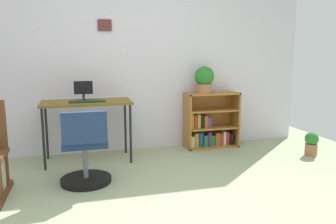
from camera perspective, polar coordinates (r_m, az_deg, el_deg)
The scene contains 9 objects.
ground_plane at distance 2.84m, azimuth -0.38°, elevation -17.79°, with size 6.24×6.24×0.00m, color #99A27E.
wall_back at distance 4.63m, azimuth -7.41°, elevation 9.37°, with size 5.20×0.12×2.57m.
desk at distance 4.20m, azimuth -13.63°, elevation 0.91°, with size 1.07×0.52×0.75m.
monitor at distance 4.23m, azimuth -14.14°, elevation 3.29°, with size 0.22×0.19×0.24m.
keyboard at distance 4.10m, azimuth -13.57°, elevation 1.75°, with size 0.42×0.13×0.02m, color #1B331A.
office_chair at distance 3.51m, azimuth -13.88°, elevation -6.70°, with size 0.52×0.55×0.79m.
bookshelf_low at distance 4.84m, azimuth 7.04°, elevation -1.87°, with size 0.75×0.30×0.78m.
potted_plant_on_shelf at distance 4.67m, azimuth 6.18°, elevation 5.61°, with size 0.27×0.27×0.37m.
potted_plant_floor at distance 4.80m, azimuth 23.14°, elevation -4.88°, with size 0.17×0.17×0.31m.
Camera 1 is at (-0.65, -2.43, 1.32)m, focal length 35.94 mm.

